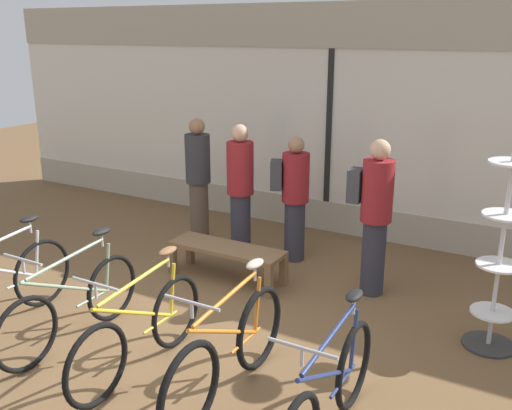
% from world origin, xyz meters
% --- Properties ---
extents(ground_plane, '(24.00, 24.00, 0.00)m').
position_xyz_m(ground_plane, '(0.00, 0.00, 0.00)').
color(ground_plane, brown).
extents(shop_back_wall, '(12.00, 0.08, 3.20)m').
position_xyz_m(shop_back_wall, '(0.00, 3.59, 1.64)').
color(shop_back_wall, '#B2A893').
rests_on(shop_back_wall, ground_plane).
extents(bicycle_far_left, '(0.46, 1.71, 1.05)m').
position_xyz_m(bicycle_far_left, '(-1.71, -0.59, 0.40)').
color(bicycle_far_left, black).
rests_on(bicycle_far_left, ground_plane).
extents(bicycle_left, '(0.46, 1.73, 1.02)m').
position_xyz_m(bicycle_left, '(-0.85, -0.50, 0.38)').
color(bicycle_left, black).
rests_on(bicycle_left, ground_plane).
extents(bicycle_center, '(0.46, 1.70, 1.02)m').
position_xyz_m(bicycle_center, '(0.03, -0.58, 0.38)').
color(bicycle_center, black).
rests_on(bicycle_center, ground_plane).
extents(bicycle_right, '(0.46, 1.77, 1.05)m').
position_xyz_m(bicycle_right, '(0.88, -0.51, 0.40)').
color(bicycle_right, black).
rests_on(bicycle_right, ground_plane).
extents(bicycle_far_right, '(0.46, 1.75, 1.03)m').
position_xyz_m(bicycle_far_right, '(1.78, -0.63, 0.39)').
color(bicycle_far_right, black).
rests_on(bicycle_far_right, ground_plane).
extents(accessory_rack, '(0.48, 0.48, 1.86)m').
position_xyz_m(accessory_rack, '(2.59, 1.33, 0.76)').
color(accessory_rack, '#333333').
rests_on(accessory_rack, ground_plane).
extents(display_bench, '(1.40, 0.44, 0.41)m').
position_xyz_m(display_bench, '(-0.35, 1.39, 0.34)').
color(display_bench, brown).
rests_on(display_bench, ground_plane).
extents(customer_near_rack, '(0.48, 0.48, 1.73)m').
position_xyz_m(customer_near_rack, '(-0.59, 2.12, 0.91)').
color(customer_near_rack, '#2D2D38').
rests_on(customer_near_rack, ground_plane).
extents(customer_by_window, '(0.56, 0.46, 1.59)m').
position_xyz_m(customer_by_window, '(0.06, 2.34, 0.86)').
color(customer_by_window, '#2D2D38').
rests_on(customer_by_window, ground_plane).
extents(customer_mid_floor, '(0.49, 0.36, 1.75)m').
position_xyz_m(customer_mid_floor, '(1.25, 1.88, 0.95)').
color(customer_mid_floor, '#2D2D38').
rests_on(customer_mid_floor, ground_plane).
extents(customer_near_bench, '(0.48, 0.48, 1.71)m').
position_xyz_m(customer_near_bench, '(-1.39, 2.34, 0.90)').
color(customer_near_bench, brown).
rests_on(customer_near_bench, ground_plane).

